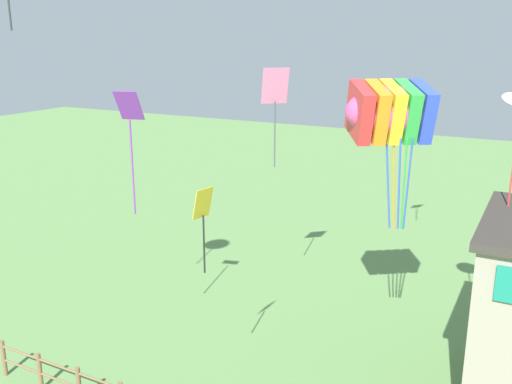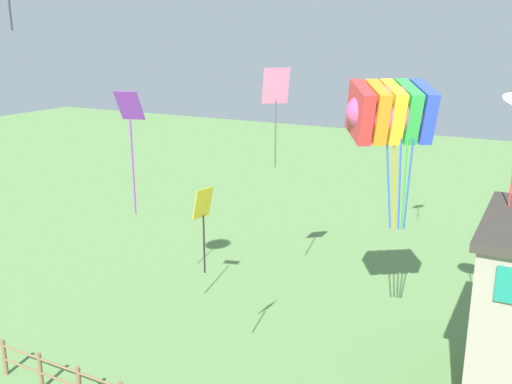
% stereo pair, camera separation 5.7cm
% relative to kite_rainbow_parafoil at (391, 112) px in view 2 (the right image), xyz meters
% --- Properties ---
extents(kite_rainbow_parafoil, '(3.34, 3.11, 4.62)m').
position_rel_kite_rainbow_parafoil_xyz_m(kite_rainbow_parafoil, '(0.00, 0.00, 0.00)').
color(kite_rainbow_parafoil, '#E54C8C').
extents(kite_purple_streamer, '(0.85, 0.71, 3.80)m').
position_rel_kite_rainbow_parafoil_xyz_m(kite_purple_streamer, '(-6.75, -3.97, -0.39)').
color(kite_purple_streamer, purple).
extents(kite_pink_diamond, '(0.98, 0.92, 3.62)m').
position_rel_kite_rainbow_parafoil_xyz_m(kite_pink_diamond, '(-4.55, 1.40, 0.15)').
color(kite_pink_diamond, pink).
extents(kite_yellow_diamond, '(0.33, 0.65, 2.42)m').
position_rel_kite_rainbow_parafoil_xyz_m(kite_yellow_diamond, '(-3.58, -4.96, -2.41)').
color(kite_yellow_diamond, yellow).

